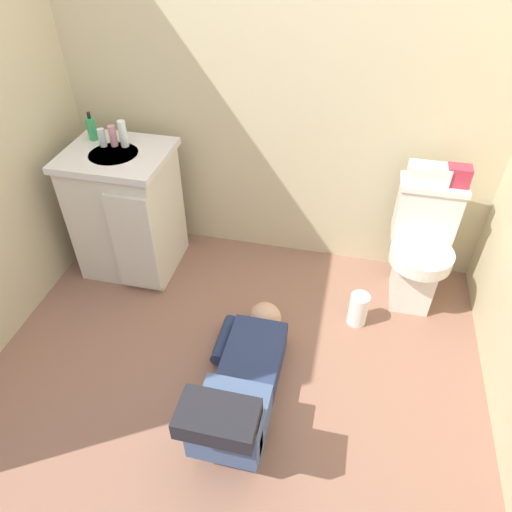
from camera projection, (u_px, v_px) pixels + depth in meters
ground_plane at (236, 367)px, 2.56m from camera, size 3.09×3.11×0.04m
wall_back at (280, 72)px, 2.59m from camera, size 2.75×0.08×2.40m
toilet at (420, 247)px, 2.73m from camera, size 0.36×0.46×0.75m
vanity_cabinet at (127, 211)px, 2.93m from camera, size 0.60×0.53×0.82m
faucet at (124, 133)px, 2.75m from camera, size 0.02×0.02×0.10m
person_plumber at (241, 385)px, 2.24m from camera, size 0.39×1.06×0.52m
tissue_box at (429, 173)px, 2.53m from camera, size 0.22×0.11×0.10m
toiletry_bag at (458, 176)px, 2.50m from camera, size 0.12×0.09×0.11m
soap_dispenser at (92, 128)px, 2.75m from camera, size 0.06×0.06×0.17m
bottle_clear at (102, 138)px, 2.70m from camera, size 0.04×0.04×0.11m
bottle_pink at (113, 136)px, 2.69m from camera, size 0.04×0.04×0.12m
bottle_white at (123, 134)px, 2.68m from camera, size 0.05×0.05×0.15m
paper_towel_roll at (358, 309)px, 2.72m from camera, size 0.11×0.11×0.21m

